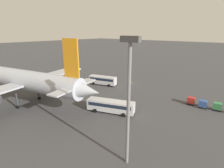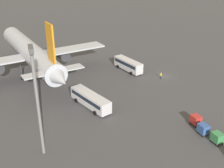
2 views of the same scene
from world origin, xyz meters
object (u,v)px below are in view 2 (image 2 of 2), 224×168
object	(u,v)px
shuttle_bus_far	(90,99)
worker_person	(161,76)
cargo_cart_red	(196,120)
airplane	(30,52)
cargo_cart_blue	(203,129)
cargo_cart_green	(217,137)
shuttle_bus_near	(128,64)

from	to	relation	value
shuttle_bus_far	worker_person	xyz separation A→B (m)	(9.00, -22.11, -1.00)
shuttle_bus_far	cargo_cart_red	xyz separation A→B (m)	(-13.83, -18.02, -0.68)
airplane	cargo_cart_blue	size ratio (longest dim) A/B	22.64
airplane	worker_person	bearing A→B (deg)	-125.04
cargo_cart_blue	cargo_cart_red	size ratio (longest dim) A/B	1.00
airplane	cargo_cart_blue	xyz separation A→B (m)	(-39.31, -28.47, -5.61)
airplane	cargo_cart_green	size ratio (longest dim) A/B	22.64
shuttle_bus_near	cargo_cart_green	xyz separation A→B (m)	(-37.51, -2.52, -0.79)
cargo_cart_red	cargo_cart_blue	bearing A→B (deg)	171.51
shuttle_bus_far	cargo_cart_green	xyz separation A→B (m)	(-20.18, -18.29, -0.68)
airplane	cargo_cart_green	bearing A→B (deg)	-158.58
shuttle_bus_near	cargo_cart_blue	size ratio (longest dim) A/B	4.94
cargo_cart_red	worker_person	bearing A→B (deg)	-10.16
shuttle_bus_far	shuttle_bus_near	bearing A→B (deg)	-63.41
worker_person	cargo_cart_red	size ratio (longest dim) A/B	0.81
shuttle_bus_far	cargo_cart_blue	bearing A→B (deg)	-155.20
airplane	cargo_cart_green	world-z (taller)	airplane
shuttle_bus_near	shuttle_bus_far	bearing A→B (deg)	121.07
airplane	shuttle_bus_far	xyz separation A→B (m)	(-22.31, -10.92, -4.93)
worker_person	cargo_cart_blue	world-z (taller)	cargo_cart_blue
shuttle_bus_near	worker_person	distance (m)	10.53
cargo_cart_green	airplane	bearing A→B (deg)	34.52
cargo_cart_green	cargo_cart_blue	world-z (taller)	same
airplane	shuttle_bus_far	bearing A→B (deg)	-167.01
shuttle_bus_near	cargo_cart_red	distance (m)	31.25
shuttle_bus_near	shuttle_bus_far	size ratio (longest dim) A/B	0.89
cargo_cart_blue	shuttle_bus_far	bearing A→B (deg)	45.91
shuttle_bus_far	cargo_cart_green	world-z (taller)	shuttle_bus_far
cargo_cart_blue	shuttle_bus_near	bearing A→B (deg)	2.96
shuttle_bus_near	airplane	bearing A→B (deg)	62.81
worker_person	cargo_cart_blue	bearing A→B (deg)	170.04
shuttle_bus_near	cargo_cart_red	bearing A→B (deg)	167.50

